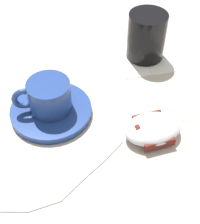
# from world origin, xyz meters

# --- Properties ---
(ground_plane) EXTENTS (3.00, 3.00, 0.00)m
(ground_plane) POSITION_xyz_m (0.00, 0.00, 0.00)
(ground_plane) COLOR #B2A899
(saucer) EXTENTS (0.14, 0.14, 0.01)m
(saucer) POSITION_xyz_m (-0.04, -0.12, 0.01)
(saucer) COLOR navy
(saucer) RESTS_ON ground
(coffee_cup) EXTENTS (0.07, 0.10, 0.06)m
(coffee_cup) POSITION_xyz_m (-0.04, -0.12, 0.04)
(coffee_cup) COLOR navy
(coffee_cup) RESTS_ON saucer
(computer_mouse) EXTENTS (0.10, 0.11, 0.03)m
(computer_mouse) POSITION_xyz_m (0.11, -0.01, 0.02)
(computer_mouse) COLOR silver
(computer_mouse) RESTS_ON ground
(mouse_cable) EXTENTS (0.07, 0.32, 0.00)m
(mouse_cable) POSITION_xyz_m (0.10, -0.22, 0.00)
(mouse_cable) COLOR gray
(mouse_cable) RESTS_ON ground
(napkin_under_glass) EXTENTS (0.16, 0.16, 0.00)m
(napkin_under_glass) POSITION_xyz_m (-0.06, 0.11, 0.00)
(napkin_under_glass) COLOR silver
(napkin_under_glass) RESTS_ON ground
(drinking_glass) EXTENTS (0.08, 0.08, 0.10)m
(drinking_glass) POSITION_xyz_m (-0.06, 0.12, 0.05)
(drinking_glass) COLOR black
(drinking_glass) RESTS_ON napkin_under_glass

